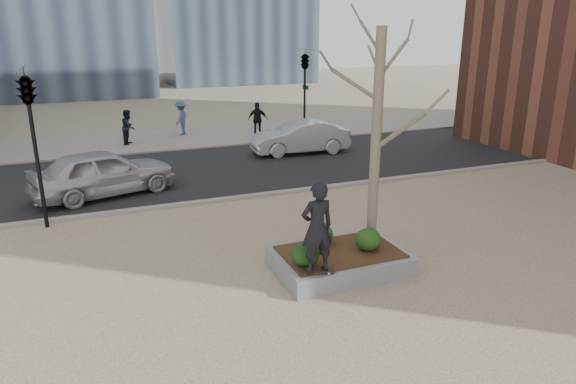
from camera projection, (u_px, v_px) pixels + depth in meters
name	position (u px, v px, depth m)	size (l,w,h in m)	color
ground	(300.00, 277.00, 11.72)	(120.00, 120.00, 0.00)	tan
street	(202.00, 171.00, 20.55)	(60.00, 8.00, 0.02)	black
far_sidewalk	(172.00, 138.00, 26.74)	(60.00, 6.00, 0.02)	gray
planter	(340.00, 261.00, 12.00)	(3.00, 2.00, 0.45)	gray
planter_mulch	(340.00, 252.00, 11.93)	(2.70, 1.70, 0.04)	#382314
sycamore_tree	(378.00, 105.00, 11.55)	(2.80, 2.80, 6.60)	gray
shrub_left	(306.00, 254.00, 11.13)	(0.60, 0.60, 0.51)	black
shrub_middle	(320.00, 234.00, 12.21)	(0.61, 0.61, 0.52)	#183D13
shrub_right	(368.00, 239.00, 11.91)	(0.61, 0.61, 0.52)	#153B12
skateboard	(316.00, 272.00, 10.88)	(0.78, 0.20, 0.07)	black
skateboarder	(317.00, 228.00, 10.57)	(0.72, 0.47, 1.96)	black
police_car	(103.00, 172.00, 17.26)	(1.89, 4.69, 1.60)	silver
car_silver	(300.00, 137.00, 23.27)	(1.54, 4.40, 1.45)	#ABADB4
car_third	(499.00, 122.00, 27.52)	(1.78, 4.38, 1.27)	#4D4E58
pedestrian_a	(128.00, 127.00, 25.04)	(0.82, 0.64, 1.69)	black
pedestrian_b	(181.00, 118.00, 27.25)	(1.17, 0.67, 1.81)	#405973
pedestrian_c	(258.00, 119.00, 26.88)	(1.04, 0.43, 1.78)	black
traffic_light_near	(36.00, 150.00, 14.03)	(0.60, 2.48, 4.50)	black
traffic_light_far	(305.00, 94.00, 26.26)	(0.60, 2.48, 4.50)	black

